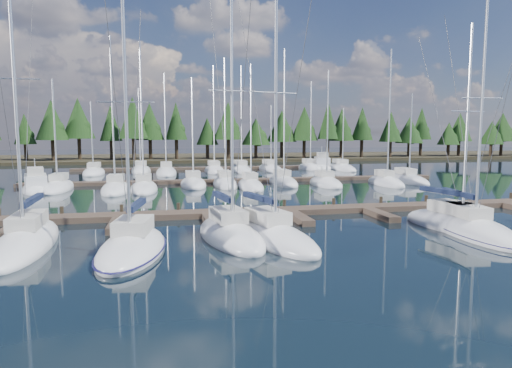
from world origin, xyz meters
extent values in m
plane|color=black|center=(0.00, 30.00, 0.00)|extent=(260.00, 260.00, 0.00)
cube|color=#2E2819|center=(0.00, 90.00, 0.30)|extent=(220.00, 30.00, 0.60)
cube|color=#48392D|center=(0.00, 18.00, 0.20)|extent=(44.00, 2.00, 0.40)
cube|color=#48392D|center=(-18.00, 15.00, 0.20)|extent=(0.90, 4.00, 0.40)
cube|color=#48392D|center=(-12.00, 15.00, 0.20)|extent=(0.90, 4.00, 0.40)
cube|color=#48392D|center=(-6.00, 15.00, 0.20)|extent=(0.90, 4.00, 0.40)
cube|color=#48392D|center=(0.00, 15.00, 0.20)|extent=(0.90, 4.00, 0.40)
cube|color=#48392D|center=(6.00, 15.00, 0.20)|extent=(0.90, 4.00, 0.40)
cube|color=#48392D|center=(12.00, 15.00, 0.20)|extent=(0.90, 4.00, 0.40)
cylinder|color=#2C2318|center=(-16.00, 19.00, 0.45)|extent=(0.26, 0.26, 0.90)
cylinder|color=#2C2318|center=(-12.00, 19.00, 0.45)|extent=(0.26, 0.26, 0.90)
cylinder|color=#2C2318|center=(-8.00, 19.00, 0.45)|extent=(0.26, 0.26, 0.90)
cylinder|color=#2C2318|center=(-4.00, 19.00, 0.45)|extent=(0.26, 0.26, 0.90)
cylinder|color=#2C2318|center=(0.00, 19.00, 0.45)|extent=(0.26, 0.26, 0.90)
cylinder|color=#2C2318|center=(4.00, 19.00, 0.45)|extent=(0.26, 0.26, 0.90)
cylinder|color=#2C2318|center=(8.00, 19.00, 0.45)|extent=(0.26, 0.26, 0.90)
cylinder|color=#2C2318|center=(12.00, 19.00, 0.45)|extent=(0.26, 0.26, 0.90)
cylinder|color=#2C2318|center=(16.00, 19.00, 0.45)|extent=(0.26, 0.26, 0.90)
cylinder|color=#2C2318|center=(20.00, 19.00, 0.45)|extent=(0.26, 0.26, 0.90)
cube|color=#48392D|center=(0.00, 40.00, 0.20)|extent=(50.00, 1.80, 0.40)
cube|color=#48392D|center=(0.00, 60.00, 0.20)|extent=(46.00, 1.80, 0.40)
ellipsoid|color=silver|center=(-16.17, 11.08, 0.15)|extent=(3.04, 10.40, 1.90)
cube|color=beige|center=(-16.19, 11.60, 1.35)|extent=(1.58, 3.35, 0.70)
cylinder|color=silver|center=(-16.15, 10.57, 7.95)|extent=(0.17, 0.17, 13.90)
cylinder|color=silver|center=(-16.24, 12.83, 2.10)|extent=(0.29, 4.54, 0.12)
cube|color=#131B35|center=(-16.24, 12.83, 2.25)|extent=(0.51, 4.34, 0.30)
cylinder|color=silver|center=(-16.15, 10.57, 8.65)|extent=(2.39, 0.16, 0.07)
cylinder|color=#3F3F44|center=(-16.07, 8.35, 7.80)|extent=(0.20, 4.46, 14.21)
cylinder|color=#3F3F44|center=(-16.26, 13.30, 7.80)|extent=(0.24, 5.49, 14.21)
ellipsoid|color=silver|center=(-10.64, 8.62, 0.15)|extent=(4.18, 8.23, 1.90)
cube|color=beige|center=(-10.58, 9.01, 1.35)|extent=(2.02, 2.74, 0.70)
cylinder|color=silver|center=(-10.70, 8.23, 6.85)|extent=(0.18, 0.18, 11.69)
cylinder|color=silver|center=(-10.43, 9.94, 2.10)|extent=(0.66, 3.44, 0.12)
cube|color=#131B35|center=(-10.43, 9.94, 2.25)|extent=(0.86, 3.32, 0.30)
cylinder|color=silver|center=(-10.70, 8.23, 7.43)|extent=(2.67, 0.49, 0.07)
cylinder|color=#3F3F44|center=(-10.96, 6.56, 6.70)|extent=(0.56, 3.37, 12.00)
cylinder|color=#3F3F44|center=(-10.37, 10.29, 6.70)|extent=(0.68, 4.15, 12.00)
ellipsoid|color=#0E0C3C|center=(-10.64, 8.62, 0.22)|extent=(4.35, 8.56, 0.18)
ellipsoid|color=silver|center=(-5.41, 10.58, 0.15)|extent=(4.12, 8.64, 1.90)
cube|color=beige|center=(-5.48, 10.99, 1.35)|extent=(1.97, 2.87, 0.70)
cylinder|color=silver|center=(-5.35, 10.17, 7.56)|extent=(0.18, 0.18, 13.12)
cylinder|color=silver|center=(-5.63, 11.97, 2.10)|extent=(0.68, 3.63, 0.12)
cube|color=#131B35|center=(-5.63, 11.97, 2.25)|extent=(0.88, 3.50, 0.30)
cylinder|color=silver|center=(-5.35, 10.17, 8.22)|extent=(2.58, 0.47, 0.07)
cylinder|color=#3F3F44|center=(-5.08, 8.41, 7.41)|extent=(0.58, 3.56, 13.43)
cylinder|color=#3F3F44|center=(-5.69, 12.34, 7.41)|extent=(0.71, 4.38, 13.43)
ellipsoid|color=silver|center=(-3.25, 9.77, 0.15)|extent=(4.98, 9.42, 1.90)
cube|color=beige|center=(-3.36, 10.20, 1.35)|extent=(2.22, 3.18, 0.70)
cylinder|color=silver|center=(-3.13, 9.33, 7.44)|extent=(0.20, 0.20, 12.88)
cylinder|color=silver|center=(-3.63, 11.25, 2.10)|extent=(1.11, 3.86, 0.12)
cube|color=#131B35|center=(-3.63, 11.25, 2.25)|extent=(1.29, 3.75, 0.30)
cylinder|color=silver|center=(-3.13, 9.33, 8.08)|extent=(2.46, 0.70, 0.07)
cylinder|color=#3F3F44|center=(-2.65, 7.46, 7.29)|extent=(1.01, 3.78, 13.19)
cylinder|color=#3F3F44|center=(-3.73, 11.64, 7.29)|extent=(1.24, 4.65, 13.19)
ellipsoid|color=silver|center=(8.73, 9.09, 0.15)|extent=(3.67, 9.20, 1.90)
cube|color=beige|center=(8.78, 9.53, 1.35)|extent=(1.79, 3.01, 0.70)
cylinder|color=silver|center=(8.68, 8.64, 7.30)|extent=(0.18, 0.18, 12.60)
cylinder|color=silver|center=(8.90, 10.60, 2.10)|extent=(0.55, 3.93, 0.12)
cube|color=#131B35|center=(8.90, 10.60, 2.25)|extent=(0.76, 3.78, 0.30)
cylinder|color=silver|center=(8.68, 8.64, 7.93)|extent=(2.43, 0.34, 0.07)
cylinder|color=#3F3F44|center=(8.47, 6.73, 7.15)|extent=(0.45, 3.86, 12.90)
cylinder|color=#3F3F44|center=(8.94, 11.00, 7.15)|extent=(0.55, 4.75, 12.91)
ellipsoid|color=#0E0C3C|center=(8.73, 9.09, 0.22)|extent=(3.82, 9.56, 0.18)
ellipsoid|color=silver|center=(8.78, 10.46, 0.15)|extent=(4.40, 8.73, 1.90)
cube|color=beige|center=(8.70, 10.87, 1.35)|extent=(2.06, 2.92, 0.70)
cylinder|color=silver|center=(8.85, 10.05, 6.69)|extent=(0.19, 0.19, 11.37)
cylinder|color=silver|center=(8.51, 11.85, 2.10)|extent=(0.80, 3.63, 0.12)
cube|color=#131B35|center=(8.51, 11.85, 2.25)|extent=(1.00, 3.51, 0.30)
cylinder|color=silver|center=(8.85, 10.05, 7.25)|extent=(2.57, 0.55, 0.07)
cylinder|color=#3F3F44|center=(9.19, 8.29, 6.54)|extent=(0.70, 3.56, 11.68)
cylinder|color=#3F3F44|center=(8.44, 12.22, 6.54)|extent=(0.86, 4.37, 11.68)
ellipsoid|color=silver|center=(-19.81, 36.30, 0.15)|extent=(2.60, 8.91, 1.90)
cube|color=beige|center=(-19.81, 36.75, 1.35)|extent=(1.43, 2.85, 0.70)
cylinder|color=silver|center=(-19.81, 35.86, 6.19)|extent=(0.16, 0.16, 10.39)
ellipsoid|color=silver|center=(-13.80, 33.63, 0.15)|extent=(2.77, 8.47, 1.90)
cube|color=beige|center=(-13.80, 34.05, 1.35)|extent=(1.52, 2.71, 0.70)
cylinder|color=silver|center=(-13.80, 33.21, 8.18)|extent=(0.16, 0.16, 14.37)
ellipsoid|color=silver|center=(-11.01, 33.76, 0.15)|extent=(2.76, 8.32, 1.90)
cube|color=beige|center=(-11.01, 34.17, 1.35)|extent=(1.52, 2.66, 0.70)
cylinder|color=silver|center=(-11.01, 33.34, 7.99)|extent=(0.16, 0.16, 13.99)
ellipsoid|color=silver|center=(-5.74, 36.74, 0.15)|extent=(2.82, 7.55, 1.90)
cube|color=beige|center=(-5.74, 37.11, 1.35)|extent=(1.55, 2.42, 0.70)
cylinder|color=silver|center=(-5.74, 36.36, 6.48)|extent=(0.16, 0.16, 10.96)
ellipsoid|color=silver|center=(-2.20, 36.46, 0.15)|extent=(2.52, 8.81, 1.90)
cube|color=beige|center=(-2.20, 36.90, 1.35)|extent=(1.38, 2.82, 0.70)
cylinder|color=silver|center=(-2.20, 36.02, 7.54)|extent=(0.16, 0.16, 13.07)
ellipsoid|color=silver|center=(0.18, 33.66, 0.15)|extent=(2.46, 7.62, 1.90)
cube|color=beige|center=(0.18, 34.04, 1.35)|extent=(1.35, 2.44, 0.70)
cylinder|color=silver|center=(0.18, 33.28, 7.06)|extent=(0.16, 0.16, 12.11)
ellipsoid|color=silver|center=(4.59, 36.58, 0.15)|extent=(2.69, 8.47, 1.90)
cube|color=beige|center=(4.59, 37.00, 1.35)|extent=(1.48, 2.71, 0.70)
cylinder|color=silver|center=(4.59, 36.15, 8.14)|extent=(0.16, 0.16, 14.29)
ellipsoid|color=silver|center=(9.04, 34.53, 0.15)|extent=(2.81, 7.57, 1.90)
cube|color=beige|center=(9.04, 34.90, 1.35)|extent=(1.55, 2.42, 0.70)
cylinder|color=silver|center=(9.04, 34.15, 6.90)|extent=(0.16, 0.16, 11.81)
ellipsoid|color=silver|center=(16.00, 33.63, 0.15)|extent=(2.43, 7.58, 1.90)
cube|color=beige|center=(16.00, 34.00, 1.35)|extent=(1.34, 2.43, 0.70)
cylinder|color=silver|center=(16.00, 33.25, 8.10)|extent=(0.16, 0.16, 14.20)
ellipsoid|color=silver|center=(19.88, 35.68, 0.15)|extent=(2.60, 8.89, 1.90)
cube|color=beige|center=(19.88, 36.12, 1.35)|extent=(1.43, 2.85, 0.70)
cylinder|color=silver|center=(19.88, 35.23, 5.78)|extent=(0.16, 0.16, 9.55)
ellipsoid|color=silver|center=(-18.77, 54.35, 0.15)|extent=(2.89, 8.07, 1.90)
cube|color=beige|center=(-18.77, 54.75, 1.35)|extent=(1.59, 2.58, 0.70)
cylinder|color=silver|center=(-18.77, 53.94, 5.67)|extent=(0.16, 0.16, 9.34)
ellipsoid|color=silver|center=(-12.30, 56.56, 0.15)|extent=(2.92, 8.48, 1.90)
cube|color=beige|center=(-12.30, 56.98, 1.35)|extent=(1.61, 2.71, 0.70)
cylinder|color=silver|center=(-12.30, 56.14, 6.77)|extent=(0.16, 0.16, 11.54)
ellipsoid|color=silver|center=(-8.55, 53.08, 0.15)|extent=(2.89, 11.07, 1.90)
cube|color=beige|center=(-8.55, 53.63, 1.35)|extent=(1.59, 3.54, 0.70)
cylinder|color=silver|center=(-8.55, 52.52, 7.65)|extent=(0.16, 0.16, 13.30)
ellipsoid|color=silver|center=(-1.38, 54.68, 0.15)|extent=(2.88, 8.94, 1.90)
cube|color=beige|center=(-1.38, 55.13, 1.35)|extent=(1.58, 2.86, 0.70)
cylinder|color=silver|center=(-1.38, 54.23, 8.46)|extent=(0.16, 0.16, 14.93)
ellipsoid|color=silver|center=(2.80, 54.87, 0.15)|extent=(2.90, 10.48, 1.90)
cube|color=beige|center=(2.80, 55.39, 1.35)|extent=(1.59, 3.35, 0.70)
cylinder|color=silver|center=(2.80, 54.34, 8.48)|extent=(0.16, 0.16, 14.96)
ellipsoid|color=silver|center=(7.59, 55.52, 0.15)|extent=(2.99, 10.64, 1.90)
cube|color=beige|center=(7.59, 56.05, 1.35)|extent=(1.64, 3.40, 0.70)
cylinder|color=silver|center=(7.59, 54.98, 5.60)|extent=(0.16, 0.16, 9.21)
ellipsoid|color=silver|center=(14.55, 56.88, 0.15)|extent=(2.99, 7.61, 1.90)
cube|color=beige|center=(14.55, 57.26, 1.35)|extent=(1.64, 2.43, 0.70)
cylinder|color=silver|center=(14.55, 56.50, 7.59)|extent=(0.16, 0.16, 13.17)
ellipsoid|color=silver|center=(19.24, 54.86, 0.15)|extent=(2.75, 10.17, 1.90)
cube|color=beige|center=(19.24, 55.36, 1.35)|extent=(1.51, 3.25, 0.70)
cylinder|color=silver|center=(19.24, 54.35, 5.44)|extent=(0.16, 0.16, 8.89)
ellipsoid|color=silver|center=(-21.85, 35.73, 0.10)|extent=(4.69, 8.52, 1.62)
cube|color=silver|center=(-21.85, 35.73, 1.17)|extent=(3.10, 4.82, 1.08)
cube|color=beige|center=(-21.75, 35.34, 2.07)|extent=(2.16, 3.12, 0.81)
cylinder|color=silver|center=(-22.06, 36.51, 2.61)|extent=(0.10, 0.10, 1.44)
ellipsoid|color=silver|center=(16.92, 57.52, 0.10)|extent=(5.14, 9.45, 1.80)
cube|color=silver|center=(16.92, 57.52, 1.30)|extent=(3.41, 5.35, 1.20)
cube|color=beige|center=(16.81, 57.08, 2.30)|extent=(2.38, 3.46, 0.90)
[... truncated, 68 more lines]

